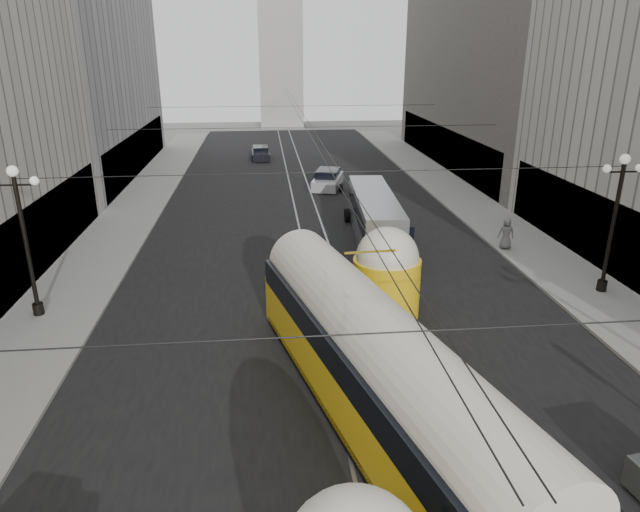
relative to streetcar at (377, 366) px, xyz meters
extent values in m
cube|color=black|center=(-0.28, 22.98, -1.93)|extent=(20.00, 85.00, 0.02)
cube|color=gray|center=(-12.28, 26.48, -1.85)|extent=(4.00, 72.00, 0.15)
cube|color=gray|center=(11.72, 26.48, -1.85)|extent=(4.00, 72.00, 0.15)
cube|color=gray|center=(-1.03, 22.98, -1.93)|extent=(0.12, 85.00, 0.04)
cube|color=gray|center=(0.47, 22.98, -1.93)|extent=(0.12, 85.00, 0.04)
cube|color=black|center=(-14.33, 14.48, 0.07)|extent=(0.10, 18.00, 3.60)
cube|color=#999999|center=(-20.28, 38.48, 12.07)|extent=(12.00, 28.00, 28.00)
cube|color=black|center=(-14.33, 38.48, 0.07)|extent=(0.10, 25.20, 3.60)
cube|color=black|center=(13.77, 12.48, 0.07)|extent=(0.10, 18.00, 3.60)
cube|color=black|center=(13.77, 38.48, 0.07)|extent=(0.10, 28.80, 3.60)
cube|color=#B2AFA8|center=(-0.28, 70.48, 10.07)|extent=(6.00, 6.00, 24.00)
cylinder|color=black|center=(-12.88, 8.48, 1.22)|extent=(0.18, 0.18, 6.00)
cylinder|color=black|center=(-12.88, 8.48, -1.53)|extent=(0.44, 0.44, 0.50)
cylinder|color=black|center=(-12.88, 8.48, 3.82)|extent=(1.60, 0.08, 0.08)
sphere|color=white|center=(-12.88, 8.48, 4.37)|extent=(0.44, 0.44, 0.44)
sphere|color=white|center=(-12.13, 8.48, 3.97)|extent=(0.36, 0.36, 0.36)
cylinder|color=black|center=(12.32, 8.48, 1.22)|extent=(0.18, 0.18, 6.00)
cylinder|color=black|center=(12.32, 8.48, -1.53)|extent=(0.44, 0.44, 0.50)
cylinder|color=black|center=(12.32, 8.48, 3.82)|extent=(1.60, 0.08, 0.08)
sphere|color=white|center=(12.32, 8.48, 4.37)|extent=(0.44, 0.44, 0.44)
sphere|color=white|center=(11.57, 8.48, 3.97)|extent=(0.36, 0.36, 0.36)
sphere|color=white|center=(13.07, 8.48, 3.97)|extent=(0.36, 0.36, 0.36)
cylinder|color=black|center=(-0.28, -5.52, 4.07)|extent=(25.00, 0.03, 0.03)
cylinder|color=black|center=(-0.28, 8.48, 4.07)|extent=(25.00, 0.03, 0.03)
cylinder|color=black|center=(-0.28, 22.48, 4.07)|extent=(25.00, 0.03, 0.03)
cylinder|color=black|center=(-0.28, 36.48, 4.07)|extent=(25.00, 0.03, 0.03)
cylinder|color=black|center=(-0.28, 26.48, 3.87)|extent=(0.03, 72.00, 0.03)
cylinder|color=black|center=(0.12, 26.48, 3.87)|extent=(0.03, 72.00, 0.03)
cube|color=yellow|center=(0.00, 0.00, -0.78)|extent=(6.49, 15.57, 1.86)
cube|color=black|center=(0.00, 0.00, -1.65)|extent=(6.38, 15.13, 0.33)
cube|color=black|center=(0.00, 0.00, 0.43)|extent=(6.46, 15.35, 0.93)
cylinder|color=silver|center=(0.00, 0.00, 0.76)|extent=(6.12, 15.27, 2.52)
cylinder|color=yellow|center=(1.84, 7.34, -0.67)|extent=(2.85, 2.85, 2.52)
sphere|color=silver|center=(1.84, 7.34, 0.65)|extent=(2.63, 2.63, 2.63)
cube|color=#939698|center=(3.30, 17.66, -0.56)|extent=(2.92, 10.72, 2.65)
cube|color=black|center=(3.30, 17.66, -0.12)|extent=(2.91, 10.35, 0.97)
cube|color=black|center=(3.30, 12.41, -0.25)|extent=(2.03, 0.24, 1.24)
cylinder|color=black|center=(2.20, 14.11, -1.49)|extent=(0.30, 0.88, 0.88)
cylinder|color=black|center=(4.41, 14.11, -1.49)|extent=(0.30, 0.88, 0.88)
cylinder|color=black|center=(2.20, 21.20, -1.49)|extent=(0.30, 0.88, 0.88)
cylinder|color=black|center=(4.41, 21.20, -1.49)|extent=(0.30, 0.88, 0.88)
cube|color=silver|center=(2.02, 30.93, -1.42)|extent=(3.14, 5.10, 0.84)
cube|color=black|center=(2.02, 30.93, -0.82)|extent=(2.35, 2.98, 0.80)
cylinder|color=black|center=(1.14, 29.31, -1.59)|extent=(0.22, 0.68, 0.68)
cylinder|color=black|center=(2.90, 29.31, -1.59)|extent=(0.22, 0.68, 0.68)
cylinder|color=black|center=(1.14, 32.55, -1.59)|extent=(0.22, 0.68, 0.68)
cylinder|color=black|center=(2.90, 32.55, -1.59)|extent=(0.22, 0.68, 0.68)
cube|color=black|center=(-3.41, 44.10, -1.48)|extent=(1.87, 4.24, 0.74)
cube|color=black|center=(-3.41, 44.10, -0.96)|extent=(1.59, 2.35, 0.70)
cylinder|color=black|center=(-4.18, 42.68, -1.63)|extent=(0.22, 0.59, 0.59)
cylinder|color=black|center=(-2.63, 42.68, -1.63)|extent=(0.22, 0.59, 0.59)
cylinder|color=black|center=(-4.18, 45.53, -1.63)|extent=(0.22, 0.59, 0.59)
cylinder|color=black|center=(-2.63, 45.53, -1.63)|extent=(0.22, 0.59, 0.59)
imported|color=slate|center=(10.22, 14.64, -0.89)|extent=(0.96, 0.70, 1.77)
camera|label=1|loc=(-3.16, -14.49, 8.90)|focal=32.00mm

